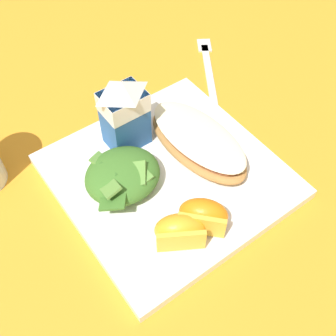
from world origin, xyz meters
name	(u,v)px	position (x,y,z in m)	size (l,w,h in m)	color
ground	(168,180)	(0.00, 0.00, 0.00)	(3.00, 3.00, 0.00)	orange
white_plate	(168,176)	(0.00, 0.00, 0.01)	(0.28, 0.28, 0.02)	white
cheesy_pizza_bread	(198,142)	(0.06, 0.01, 0.03)	(0.09, 0.18, 0.04)	#B77F42
green_salad_pile	(122,175)	(-0.06, 0.02, 0.04)	(0.10, 0.10, 0.05)	#3D7028
milk_carton	(124,111)	(-0.01, 0.08, 0.08)	(0.06, 0.05, 0.11)	#23569E
orange_wedge_front	(180,230)	(-0.05, -0.09, 0.04)	(0.07, 0.06, 0.04)	orange
orange_wedge_middle	(203,215)	(-0.01, -0.09, 0.04)	(0.07, 0.07, 0.04)	orange
metal_fork	(208,66)	(0.20, 0.15, 0.00)	(0.12, 0.17, 0.01)	silver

